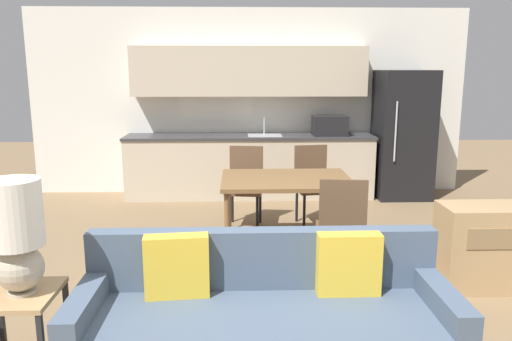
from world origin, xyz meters
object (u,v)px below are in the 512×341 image
Objects in this scene: refrigerator at (403,135)px; dining_chair_far_right at (313,182)px; dining_table at (286,184)px; credenza at (511,246)px; dining_chair_far_left at (245,183)px; table_lamp at (16,233)px; side_table at (19,322)px; dining_chair_near_right at (341,224)px; couch at (264,317)px.

refrigerator reaches higher than dining_chair_far_right.
credenza is (1.83, -0.98, -0.33)m from dining_table.
refrigerator is 1.94× the size of dining_chair_far_left.
table_lamp reaches higher than dining_chair_far_left.
refrigerator is at bearing 50.21° from table_lamp.
dining_chair_far_right is (2.17, 3.06, 0.13)m from side_table.
dining_chair_near_right is (0.00, -1.68, 0.00)m from dining_chair_far_right.
couch is 3.97× the size of side_table.
couch is at bearing -152.98° from credenza.
table_lamp reaches higher than couch.
couch is 2.91m from dining_chair_far_left.
dining_chair_far_right reaches higher than couch.
side_table is at bearing -130.13° from refrigerator.
table_lamp is (-1.73, -2.19, 0.24)m from dining_table.
table_lamp reaches higher than dining_table.
dining_chair_near_right is (0.41, -0.80, -0.17)m from dining_table.
dining_chair_far_left reaches higher than dining_table.
dining_chair_far_left is at bearing 66.39° from table_lamp.
refrigerator is 1.98m from dining_chair_far_right.
dining_table reaches higher than side_table.
dining_chair_near_right is at bearing 60.10° from couch.
dining_chair_far_right reaches higher than credenza.
dining_table is 2.10m from credenza.
couch is at bearing 4.41° from side_table.
dining_chair_near_right is (0.73, 1.27, 0.18)m from couch.
couch reaches higher than dining_table.
refrigerator is 3.16m from credenza.
couch is at bearing -112.06° from dining_chair_far_right.
side_table is 3.79m from credenza.
credenza is at bearing -60.57° from dining_chair_far_right.
couch is at bearing -80.31° from dining_chair_far_left.
dining_chair_far_left is at bearing -150.26° from refrigerator.
dining_chair_near_right is (0.81, -1.63, 0.00)m from dining_chair_far_left.
dining_chair_far_right reaches higher than side_table.
dining_table is at bearing -131.32° from refrigerator.
dining_chair_far_right is at bearing 11.15° from dining_chair_far_left.
dining_chair_far_left is (1.36, 3.02, 0.13)m from side_table.
couch is 1.53m from table_lamp.
table_lamp is 0.71× the size of dining_chair_far_left.
credenza is at bearing -28.07° from dining_table.
side_table is at bearing -106.19° from dining_chair_far_left.
credenza is (3.56, 1.22, -0.57)m from table_lamp.
dining_chair_near_right reaches higher than side_table.
side_table is 2.58m from dining_chair_near_right.
dining_chair_far_left reaches higher than side_table.
dining_table is 0.98m from dining_chair_far_right.
side_table is at bearing 170.62° from table_lamp.
side_table is 0.61× the size of dining_chair_far_left.
dining_chair_near_right is (-1.47, -2.94, -0.39)m from refrigerator.
dining_chair_near_right is at bearing 173.02° from credenza.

